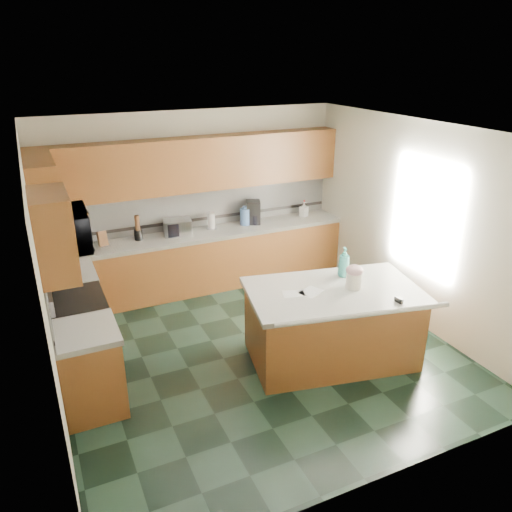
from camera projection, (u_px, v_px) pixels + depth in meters
floor at (257, 350)px, 6.26m from camera, size 4.60×4.60×0.00m
ceiling at (257, 131)px, 5.23m from camera, size 4.60×4.60×0.00m
wall_back at (194, 200)px, 7.69m from camera, size 4.60×0.04×2.70m
wall_front at (385, 352)px, 3.80m from camera, size 4.60×0.04×2.70m
wall_left at (41, 287)px, 4.85m from camera, size 0.04×4.60×2.70m
wall_right at (415, 223)px, 6.64m from camera, size 0.04×4.60×2.70m
back_base_cab at (203, 262)px, 7.77m from camera, size 4.60×0.60×0.86m
back_countertop at (202, 234)px, 7.60m from camera, size 4.60×0.64×0.06m
back_upper_cab at (196, 164)px, 7.31m from camera, size 4.60×0.33×0.78m
back_backsplash at (195, 208)px, 7.71m from camera, size 4.60×0.02×0.63m
back_accent_band at (196, 220)px, 7.78m from camera, size 4.60×0.01×0.05m
left_base_cab_rear at (74, 307)px, 6.40m from camera, size 0.60×0.82×0.86m
left_counter_rear at (68, 274)px, 6.23m from camera, size 0.64×0.82×0.06m
left_base_cab_front at (90, 371)px, 5.12m from camera, size 0.60×0.72×0.86m
left_counter_front at (84, 332)px, 4.94m from camera, size 0.64×0.72×0.06m
left_backsplash at (43, 276)px, 5.36m from camera, size 0.02×2.30×0.63m
left_accent_band at (46, 292)px, 5.44m from camera, size 0.01×2.30×0.05m
left_upper_cab_rear at (43, 191)px, 5.89m from camera, size 0.33×1.09×0.78m
left_upper_cab_front at (53, 235)px, 4.49m from camera, size 0.33×0.72×0.78m
range_body at (81, 336)px, 5.74m from camera, size 0.60×0.76×0.88m
range_oven_door at (107, 333)px, 5.86m from camera, size 0.02×0.68×0.55m
range_cooktop at (76, 300)px, 5.56m from camera, size 0.62×0.78×0.04m
range_handle at (106, 304)px, 5.73m from camera, size 0.02×0.66×0.02m
range_backguard at (49, 295)px, 5.41m from camera, size 0.06×0.76×0.18m
microwave at (65, 230)px, 5.24m from camera, size 0.50×0.73×0.41m
island_base at (331, 326)px, 5.95m from camera, size 2.07×1.43×0.86m
island_top at (334, 292)px, 5.78m from camera, size 2.18×1.55×0.06m
island_bullnose at (364, 314)px, 5.28m from camera, size 1.96×0.45×0.06m
treat_jar at (354, 280)px, 5.77m from camera, size 0.18×0.18×0.19m
treat_jar_lid at (355, 270)px, 5.72m from camera, size 0.20×0.20×0.13m
treat_jar_knob at (355, 267)px, 5.71m from camera, size 0.07×0.02×0.02m
treat_jar_knob_end_l at (352, 267)px, 5.69m from camera, size 0.03×0.03×0.03m
treat_jar_knob_end_r at (357, 266)px, 5.72m from camera, size 0.03×0.03×0.03m
soap_bottle_island at (344, 262)px, 6.04m from camera, size 0.18×0.18×0.37m
paper_sheet_a at (311, 292)px, 5.71m from camera, size 0.32×0.29×0.00m
paper_sheet_b at (294, 294)px, 5.66m from camera, size 0.29×0.25×0.00m
clamp_body at (399, 302)px, 5.46m from camera, size 0.04×0.11×0.10m
clamp_handle at (402, 306)px, 5.42m from camera, size 0.02×0.07×0.02m
knife_block at (102, 239)px, 7.03m from camera, size 0.14×0.18×0.23m
utensil_crock at (138, 235)px, 7.26m from camera, size 0.12×0.12×0.15m
utensil_bundle at (137, 223)px, 7.19m from camera, size 0.07×0.07×0.22m
toaster_oven at (178, 227)px, 7.45m from camera, size 0.46×0.35×0.24m
toaster_oven_door at (180, 230)px, 7.34m from camera, size 0.37×0.01×0.20m
paper_towel at (211, 221)px, 7.70m from camera, size 0.11×0.11×0.25m
paper_towel_base at (212, 228)px, 7.75m from camera, size 0.17×0.17×0.01m
water_jug at (245, 217)px, 7.88m from camera, size 0.16×0.16×0.27m
water_jug_neck at (245, 207)px, 7.82m from camera, size 0.08×0.08×0.04m
coffee_maker at (253, 212)px, 7.93m from camera, size 0.29×0.30×0.37m
coffee_carafe at (255, 219)px, 7.93m from camera, size 0.15×0.15×0.15m
soap_bottle_back at (304, 209)px, 8.29m from camera, size 0.15×0.15×0.25m
soap_back_cap at (304, 201)px, 8.23m from camera, size 0.02×0.02×0.03m
window_light_proxy at (425, 217)px, 6.41m from camera, size 0.02×1.40×1.10m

